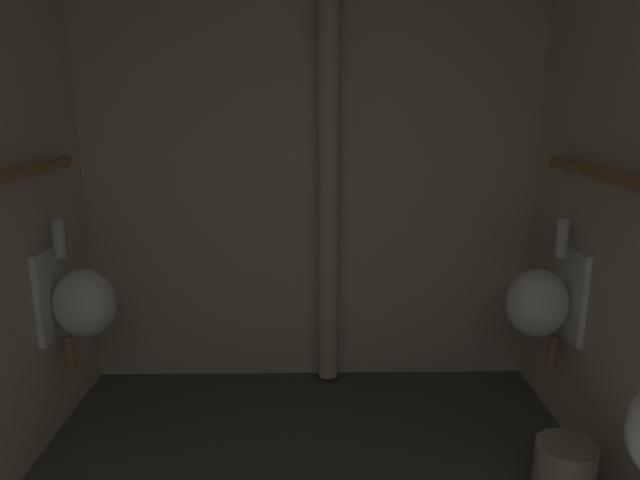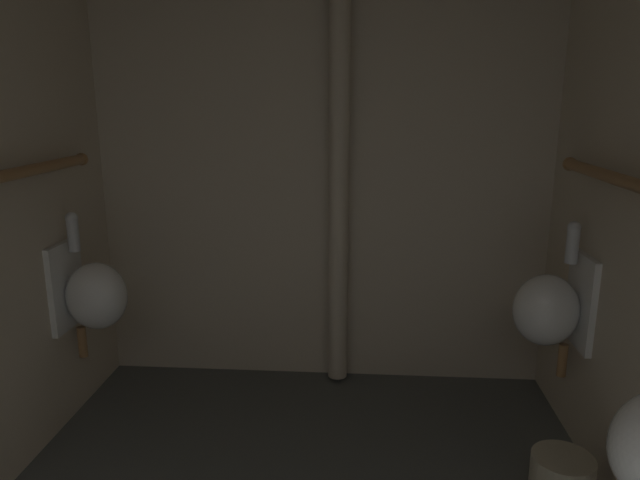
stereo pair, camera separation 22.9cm
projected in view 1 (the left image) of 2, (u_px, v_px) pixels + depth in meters
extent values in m
cube|color=beige|center=(311.00, 174.00, 3.24)|extent=(2.64, 0.06, 2.40)
ellipsoid|color=white|center=(85.00, 303.00, 2.79)|extent=(0.30, 0.26, 0.34)
cube|color=white|center=(52.00, 293.00, 2.78)|extent=(0.03, 0.30, 0.44)
cylinder|color=silver|center=(60.00, 241.00, 2.72)|extent=(0.06, 0.06, 0.16)
sphere|color=silver|center=(58.00, 223.00, 2.70)|extent=(0.06, 0.06, 0.06)
cylinder|color=#9E7042|center=(70.00, 351.00, 2.85)|extent=(0.04, 0.04, 0.16)
ellipsoid|color=white|center=(537.00, 303.00, 2.79)|extent=(0.30, 0.26, 0.34)
cube|color=white|center=(571.00, 293.00, 2.78)|extent=(0.03, 0.30, 0.44)
cylinder|color=silver|center=(562.00, 240.00, 2.72)|extent=(0.06, 0.06, 0.16)
sphere|color=silver|center=(564.00, 223.00, 2.70)|extent=(0.06, 0.06, 0.06)
cylinder|color=#9E7042|center=(553.00, 351.00, 2.85)|extent=(0.04, 0.04, 0.16)
sphere|color=#9E7042|center=(65.00, 161.00, 2.83)|extent=(0.06, 0.06, 0.06)
sphere|color=#9E7042|center=(556.00, 161.00, 2.83)|extent=(0.06, 0.06, 0.06)
cylinder|color=beige|center=(329.00, 176.00, 3.13)|extent=(0.11, 0.11, 2.35)
cylinder|color=#9E937A|center=(564.00, 476.00, 2.32)|extent=(0.24, 0.24, 0.28)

